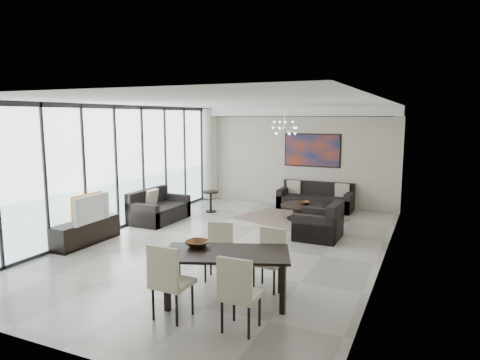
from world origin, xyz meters
The scene contains 20 objects.
room_shell centered at (0.46, 0.00, 1.45)m, with size 6.00×9.00×2.90m.
window_wall centered at (-2.86, 0.00, 1.47)m, with size 0.37×8.95×2.90m.
soffit centered at (0.00, 4.30, 2.77)m, with size 5.98×0.40×0.26m, color white.
painting centered at (0.50, 4.47, 1.65)m, with size 1.68×0.04×0.98m, color #A33616.
chandelier centered at (0.30, 2.50, 2.35)m, with size 0.66×0.66×0.71m.
rug centered at (0.44, 2.59, 0.01)m, with size 2.41×1.86×0.01m, color black.
coffee_table centered at (0.75, 2.68, 0.22)m, with size 1.11×1.11×0.39m.
bowl_coffee centered at (0.79, 2.75, 0.43)m, with size 0.25×0.25×0.08m, color brown.
sofa_main centered at (0.75, 4.07, 0.26)m, with size 2.08×0.85×0.76m.
loveseat centered at (-2.55, 1.03, 0.27)m, with size 0.89×1.58×0.79m.
armchair centered at (1.59, 1.15, 0.28)m, with size 0.92×0.97×0.81m.
side_table centered at (-1.82, 2.50, 0.39)m, with size 0.42×0.42×0.58m.
tv_console centered at (-2.76, -1.23, 0.25)m, with size 0.45×1.59×0.50m, color black.
television centered at (-2.60, -1.29, 0.77)m, with size 0.96×0.13×0.55m, color gray.
dining_table centered at (1.15, -2.55, 0.65)m, with size 1.96×1.45×0.73m.
dining_chair_sw centered at (0.72, -3.38, 0.59)m, with size 0.48×0.48×1.02m.
dining_chair_se centered at (1.68, -3.31, 0.56)m, with size 0.46×0.46×0.98m.
dining_chair_nw centered at (0.63, -1.77, 0.52)m, with size 0.50×0.50×0.91m.
dining_chair_ne centered at (1.54, -1.80, 0.53)m, with size 0.44×0.44×0.92m.
bowl_dining centered at (0.64, -2.48, 0.78)m, with size 0.35×0.35×0.08m, color brown.
Camera 1 is at (3.72, -7.77, 2.63)m, focal length 32.00 mm.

